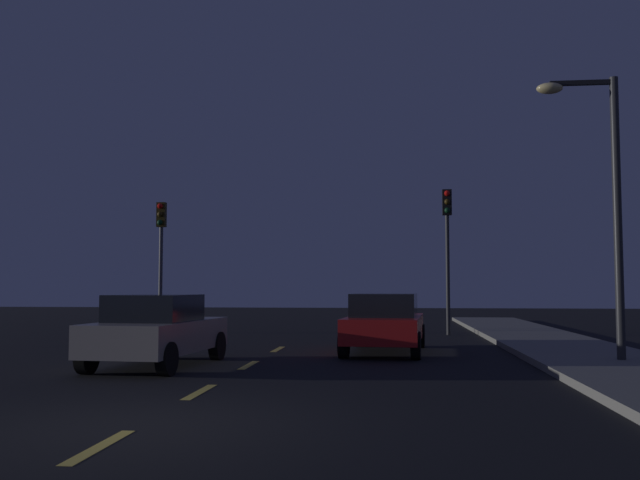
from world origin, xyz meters
TOP-DOWN VIEW (x-y plane):
  - ground_plane at (0.00, 7.00)m, footprint 80.00×80.00m
  - sidewalk_curb_right at (7.50, 7.00)m, footprint 3.00×40.00m
  - lane_stripe_nearest at (0.00, -1.20)m, footprint 0.16×1.60m
  - lane_stripe_second at (0.00, 2.60)m, footprint 0.16×1.60m
  - lane_stripe_third at (0.00, 6.40)m, footprint 0.16×1.60m
  - lane_stripe_fourth at (0.00, 10.20)m, footprint 0.16×1.60m
  - traffic_signal_left at (-5.33, 16.26)m, footprint 0.32×0.38m
  - traffic_signal_right at (4.98, 16.26)m, footprint 0.32×0.38m
  - car_stopped_ahead at (2.86, 9.50)m, footprint 2.17×4.40m
  - car_adjacent_lane at (-1.85, 5.91)m, footprint 2.10×4.14m
  - street_lamp_right at (7.52, 6.91)m, footprint 1.71×0.36m

SIDE VIEW (x-z plane):
  - ground_plane at x=0.00m, z-range 0.00..0.00m
  - lane_stripe_nearest at x=0.00m, z-range 0.00..0.01m
  - lane_stripe_second at x=0.00m, z-range 0.00..0.01m
  - lane_stripe_third at x=0.00m, z-range 0.00..0.01m
  - lane_stripe_fourth at x=0.00m, z-range 0.00..0.01m
  - sidewalk_curb_right at x=7.50m, z-range 0.00..0.15m
  - car_stopped_ahead at x=2.86m, z-range 0.01..1.50m
  - car_adjacent_lane at x=-1.85m, z-range 0.01..1.51m
  - traffic_signal_left at x=-5.33m, z-range 0.96..5.71m
  - traffic_signal_right at x=4.98m, z-range 1.01..6.08m
  - street_lamp_right at x=7.52m, z-range 0.69..6.83m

